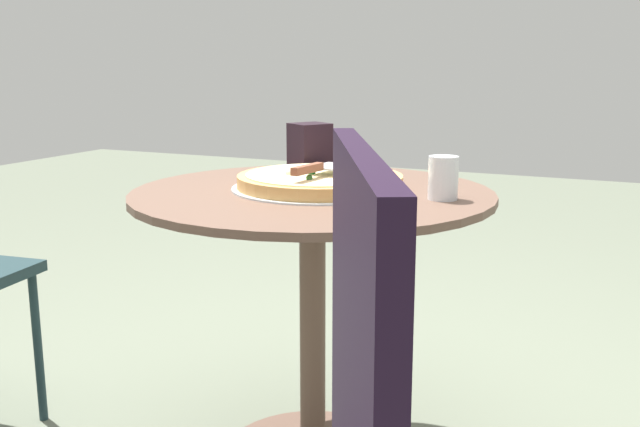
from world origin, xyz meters
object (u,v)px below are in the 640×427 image
object	(u,v)px
pizza_on_tray	(320,181)
napkin_dispenser	(310,148)
drinking_cup	(443,178)
patio_table	(312,271)
pizza_server	(319,168)

from	to	relation	value
pizza_on_tray	napkin_dispenser	size ratio (longest dim) A/B	3.18
drinking_cup	napkin_dispenser	size ratio (longest dim) A/B	0.72
patio_table	drinking_cup	bearing A→B (deg)	-176.44
patio_table	drinking_cup	world-z (taller)	drinking_cup
drinking_cup	pizza_on_tray	bearing A→B (deg)	-2.14
patio_table	pizza_on_tray	world-z (taller)	pizza_on_tray
pizza_on_tray	patio_table	bearing A→B (deg)	78.04
napkin_dispenser	patio_table	bearing A→B (deg)	-122.46
pizza_server	napkin_dispenser	distance (m)	0.32
patio_table	napkin_dispenser	size ratio (longest dim) A/B	6.45
pizza_on_tray	napkin_dispenser	world-z (taller)	napkin_dispenser
patio_table	napkin_dispenser	xyz separation A→B (m)	(0.13, -0.26, 0.26)
drinking_cup	napkin_dispenser	distance (m)	0.50
pizza_on_tray	drinking_cup	bearing A→B (deg)	177.86
pizza_server	drinking_cup	size ratio (longest dim) A/B	2.23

